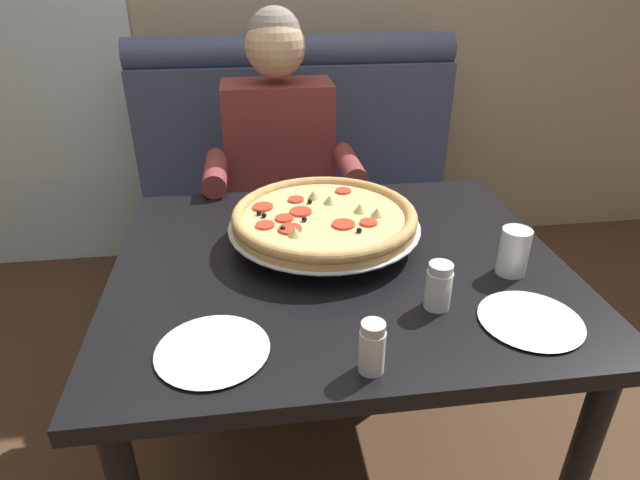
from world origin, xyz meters
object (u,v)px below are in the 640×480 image
object	(u,v)px
pizza	(324,218)
shaker_parmesan	(438,289)
dining_table	(339,289)
drinking_glass	(513,254)
booth_bench	(302,217)
shaker_pepper_flakes	(372,350)
plate_near_right	(531,318)
diner_main	(281,174)
plate_near_left	(212,348)

from	to	relation	value
pizza	shaker_parmesan	distance (m)	0.39
dining_table	drinking_glass	size ratio (longest dim) A/B	9.63
booth_bench	pizza	world-z (taller)	booth_bench
shaker_pepper_flakes	plate_near_right	distance (m)	0.38
dining_table	shaker_parmesan	size ratio (longest dim) A/B	10.37
booth_bench	plate_near_right	xyz separation A→B (m)	(0.36, -1.26, 0.34)
diner_main	shaker_parmesan	distance (m)	0.96
shaker_pepper_flakes	shaker_parmesan	bearing A→B (deg)	43.49
diner_main	plate_near_right	size ratio (longest dim) A/B	5.82
pizza	drinking_glass	bearing A→B (deg)	-26.42
shaker_parmesan	plate_near_right	size ratio (longest dim) A/B	0.50
booth_bench	diner_main	xyz separation A→B (m)	(-0.10, -0.27, 0.31)
shaker_pepper_flakes	plate_near_left	distance (m)	0.31
pizza	booth_bench	bearing A→B (deg)	88.34
dining_table	shaker_pepper_flakes	bearing A→B (deg)	-91.22
diner_main	drinking_glass	size ratio (longest dim) A/B	10.83
diner_main	drinking_glass	bearing A→B (deg)	-57.65
pizza	plate_near_right	size ratio (longest dim) A/B	2.33
plate_near_right	drinking_glass	distance (m)	0.20
dining_table	plate_near_right	bearing A→B (deg)	-40.74
booth_bench	plate_near_left	distance (m)	1.35
shaker_pepper_flakes	shaker_parmesan	size ratio (longest dim) A/B	0.98
diner_main	plate_near_left	size ratio (longest dim) A/B	5.65
pizza	plate_near_right	world-z (taller)	pizza
drinking_glass	diner_main	bearing A→B (deg)	122.35
diner_main	shaker_parmesan	world-z (taller)	diner_main
diner_main	shaker_pepper_flakes	xyz separation A→B (m)	(0.09, -1.09, 0.07)
dining_table	diner_main	bearing A→B (deg)	98.31
plate_near_right	drinking_glass	bearing A→B (deg)	76.53
plate_near_left	pizza	bearing A→B (deg)	55.94
pizza	plate_near_left	world-z (taller)	pizza
plate_near_right	diner_main	bearing A→B (deg)	114.81
dining_table	shaker_parmesan	bearing A→B (deg)	-51.82
plate_near_left	drinking_glass	distance (m)	0.74
shaker_pepper_flakes	plate_near_right	world-z (taller)	shaker_pepper_flakes
shaker_parmesan	plate_near_right	distance (m)	0.20
plate_near_right	shaker_pepper_flakes	bearing A→B (deg)	-165.12
diner_main	shaker_parmesan	xyz separation A→B (m)	(0.28, -0.91, 0.07)
dining_table	shaker_pepper_flakes	xyz separation A→B (m)	(-0.01, -0.41, 0.13)
plate_near_right	pizza	bearing A→B (deg)	133.22
diner_main	pizza	xyz separation A→B (m)	(0.08, -0.58, 0.10)
shaker_pepper_flakes	pizza	bearing A→B (deg)	91.81
dining_table	diner_main	distance (m)	0.69
dining_table	plate_near_right	world-z (taller)	plate_near_right
pizza	shaker_parmesan	world-z (taller)	shaker_parmesan
shaker_pepper_flakes	drinking_glass	distance (m)	0.51
pizza	shaker_parmesan	xyz separation A→B (m)	(0.20, -0.33, -0.03)
dining_table	pizza	world-z (taller)	pizza
shaker_pepper_flakes	diner_main	bearing A→B (deg)	94.78
dining_table	shaker_pepper_flakes	size ratio (longest dim) A/B	10.57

